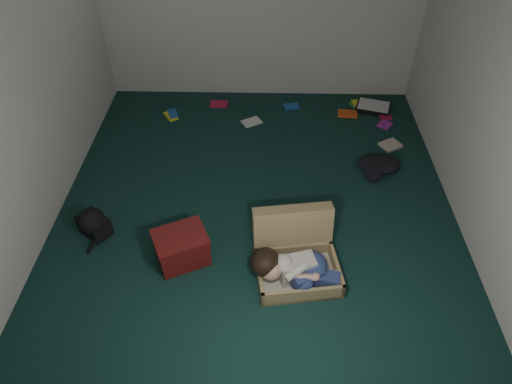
{
  "coord_description": "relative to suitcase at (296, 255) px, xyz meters",
  "views": [
    {
      "loc": [
        0.08,
        -3.32,
        3.3
      ],
      "look_at": [
        0.0,
        -0.15,
        0.35
      ],
      "focal_mm": 32.0,
      "sensor_mm": 36.0,
      "label": 1
    }
  ],
  "objects": [
    {
      "name": "wall_front",
      "position": [
        -0.36,
        -1.51,
        1.14
      ],
      "size": [
        4.5,
        0.0,
        4.5
      ],
      "primitive_type": "plane",
      "rotation": [
        -1.57,
        0.0,
        0.0
      ],
      "color": "silver",
      "rests_on": "ground"
    },
    {
      "name": "wall_right",
      "position": [
        1.64,
        0.74,
        1.14
      ],
      "size": [
        0.0,
        4.5,
        4.5
      ],
      "primitive_type": "plane",
      "rotation": [
        1.57,
        0.0,
        -1.57
      ],
      "color": "silver",
      "rests_on": "ground"
    },
    {
      "name": "suitcase",
      "position": [
        0.0,
        0.0,
        0.0
      ],
      "size": [
        0.8,
        0.78,
        0.52
      ],
      "rotation": [
        0.0,
        0.0,
        0.14
      ],
      "color": "tan",
      "rests_on": "floor"
    },
    {
      "name": "paper_tray",
      "position": [
        1.14,
        2.62,
        -0.13
      ],
      "size": [
        0.51,
        0.44,
        0.06
      ],
      "rotation": [
        0.0,
        0.0,
        -0.29
      ],
      "color": "black",
      "rests_on": "floor"
    },
    {
      "name": "maroon_bin",
      "position": [
        -1.02,
        0.05,
        0.0
      ],
      "size": [
        0.57,
        0.52,
        0.32
      ],
      "rotation": [
        0.0,
        0.0,
        0.44
      ],
      "color": "#5D1313",
      "rests_on": "floor"
    },
    {
      "name": "clothing_pile",
      "position": [
        0.95,
        1.35,
        -0.09
      ],
      "size": [
        0.43,
        0.37,
        0.12
      ],
      "primitive_type": null,
      "rotation": [
        0.0,
        0.0,
        -0.14
      ],
      "color": "black",
      "rests_on": "floor"
    },
    {
      "name": "book_scatter",
      "position": [
        0.36,
        2.3,
        -0.15
      ],
      "size": [
        2.98,
        1.48,
        0.02
      ],
      "color": "yellow",
      "rests_on": "floor"
    },
    {
      "name": "wall_left",
      "position": [
        -2.36,
        0.74,
        1.14
      ],
      "size": [
        0.0,
        4.5,
        4.5
      ],
      "primitive_type": "plane",
      "rotation": [
        1.57,
        0.0,
        1.57
      ],
      "color": "silver",
      "rests_on": "ground"
    },
    {
      "name": "floor",
      "position": [
        -0.36,
        0.74,
        -0.16
      ],
      "size": [
        4.5,
        4.5,
        0.0
      ],
      "primitive_type": "plane",
      "color": "#102F2A",
      "rests_on": "ground"
    },
    {
      "name": "backpack",
      "position": [
        -1.9,
        0.36,
        -0.05
      ],
      "size": [
        0.46,
        0.45,
        0.22
      ],
      "primitive_type": null,
      "rotation": [
        0.0,
        0.0,
        -0.65
      ],
      "color": "black",
      "rests_on": "floor"
    },
    {
      "name": "person",
      "position": [
        -0.02,
        -0.18,
        0.04
      ],
      "size": [
        0.79,
        0.38,
        0.32
      ],
      "rotation": [
        0.0,
        0.0,
        0.14
      ],
      "color": "beige",
      "rests_on": "suitcase"
    }
  ]
}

